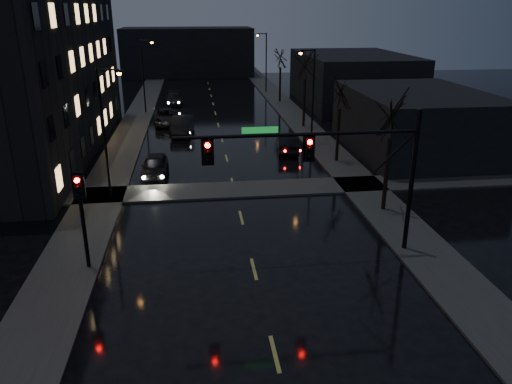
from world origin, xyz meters
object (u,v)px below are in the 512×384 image
object	(u,v)px
oncoming_car_c	(167,117)
oncoming_car_b	(183,125)
oncoming_car_a	(155,166)
oncoming_car_d	(174,99)
lead_car	(287,143)

from	to	relation	value
oncoming_car_c	oncoming_car_b	bearing A→B (deg)	-75.23
oncoming_car_a	oncoming_car_b	xyz separation A→B (m)	(1.79, 12.28, 0.10)
oncoming_car_c	oncoming_car_d	size ratio (longest dim) A/B	1.11
oncoming_car_b	oncoming_car_d	distance (m)	15.46
oncoming_car_a	oncoming_car_c	size ratio (longest dim) A/B	0.79
lead_car	oncoming_car_b	bearing A→B (deg)	-33.39
oncoming_car_d	oncoming_car_b	bearing A→B (deg)	-88.90
oncoming_car_a	oncoming_car_d	world-z (taller)	oncoming_car_a
oncoming_car_b	oncoming_car_c	world-z (taller)	oncoming_car_b
oncoming_car_b	oncoming_car_d	bearing A→B (deg)	100.06
lead_car	oncoming_car_c	bearing A→B (deg)	-42.21
oncoming_car_b	oncoming_car_c	xyz separation A→B (m)	(-1.62, 4.47, -0.07)
oncoming_car_c	lead_car	bearing A→B (deg)	-53.88
oncoming_car_a	oncoming_car_d	size ratio (longest dim) A/B	0.88
oncoming_car_a	oncoming_car_c	distance (m)	16.74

